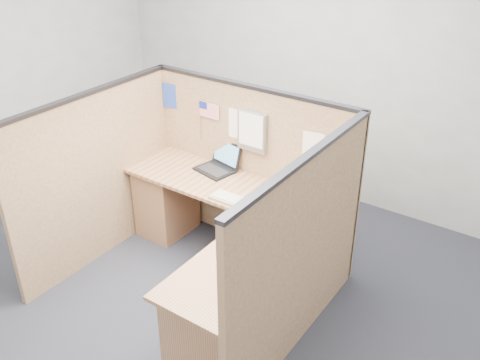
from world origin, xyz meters
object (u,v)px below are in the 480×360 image
Objects in this scene: l_desk at (221,248)px; mouse at (275,213)px; laptop at (219,163)px; keyboard at (236,201)px.

l_desk is 19.00× the size of mouse.
l_desk is at bearing -40.73° from laptop.
laptop reaches higher than mouse.
laptop reaches higher than l_desk.
keyboard is at bearing -176.89° from mouse.
laptop is at bearing 139.86° from keyboard.
laptop is 0.91m from mouse.
laptop is at bearing 127.53° from l_desk.
l_desk is 5.19× the size of laptop.
keyboard is at bearing -28.65° from laptop.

